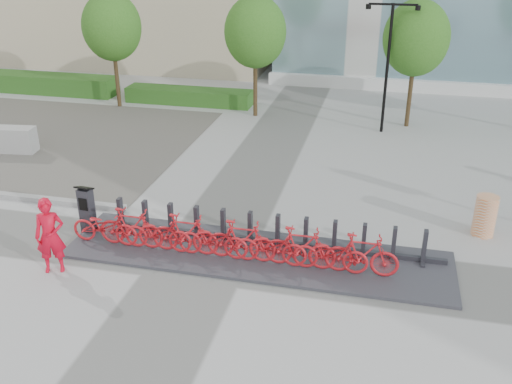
% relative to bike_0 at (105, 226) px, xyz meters
% --- Properties ---
extents(ground, '(120.00, 120.00, 0.00)m').
position_rel_bike_0_xyz_m(ground, '(2.60, 0.05, -0.55)').
color(ground, '#A4A4A4').
extents(gravel_patch, '(14.00, 14.00, 0.00)m').
position_rel_bike_0_xyz_m(gravel_patch, '(-7.40, 7.05, -0.54)').
color(gravel_patch, '#4C473F').
rests_on(gravel_patch, ground).
extents(hedge_a, '(10.00, 1.40, 0.90)m').
position_rel_bike_0_xyz_m(hedge_a, '(-11.40, 13.55, -0.10)').
color(hedge_a, '#21551A').
rests_on(hedge_a, ground).
extents(hedge_b, '(6.00, 1.20, 0.70)m').
position_rel_bike_0_xyz_m(hedge_b, '(-2.40, 13.25, -0.20)').
color(hedge_b, '#21551A').
rests_on(hedge_b, ground).
extents(tree_0, '(2.60, 2.60, 5.10)m').
position_rel_bike_0_xyz_m(tree_0, '(-5.40, 12.05, 3.04)').
color(tree_0, '#332512').
rests_on(tree_0, ground).
extents(tree_1, '(2.60, 2.60, 5.10)m').
position_rel_bike_0_xyz_m(tree_1, '(1.10, 12.05, 3.04)').
color(tree_1, '#332512').
rests_on(tree_1, ground).
extents(tree_2, '(2.60, 2.60, 5.10)m').
position_rel_bike_0_xyz_m(tree_2, '(7.60, 12.05, 3.04)').
color(tree_2, '#332512').
rests_on(tree_2, ground).
extents(streetlamp, '(2.00, 0.20, 5.00)m').
position_rel_bike_0_xyz_m(streetlamp, '(6.60, 11.05, 2.59)').
color(streetlamp, black).
rests_on(streetlamp, ground).
extents(dock_pad, '(9.60, 2.40, 0.08)m').
position_rel_bike_0_xyz_m(dock_pad, '(3.90, 0.35, -0.51)').
color(dock_pad, '#37373E').
rests_on(dock_pad, ground).
extents(dock_rail_posts, '(8.02, 0.50, 0.85)m').
position_rel_bike_0_xyz_m(dock_rail_posts, '(3.96, 0.82, -0.04)').
color(dock_rail_posts, '#28282F').
rests_on(dock_rail_posts, dock_pad).
extents(bike_0, '(1.78, 0.62, 0.93)m').
position_rel_bike_0_xyz_m(bike_0, '(0.00, 0.00, 0.00)').
color(bike_0, red).
rests_on(bike_0, dock_pad).
extents(bike_1, '(1.72, 0.49, 1.04)m').
position_rel_bike_0_xyz_m(bike_1, '(0.72, 0.00, 0.05)').
color(bike_1, red).
rests_on(bike_1, dock_pad).
extents(bike_2, '(1.78, 0.62, 0.93)m').
position_rel_bike_0_xyz_m(bike_2, '(1.44, 0.00, 0.00)').
color(bike_2, red).
rests_on(bike_2, dock_pad).
extents(bike_3, '(1.72, 0.49, 1.04)m').
position_rel_bike_0_xyz_m(bike_3, '(2.16, 0.00, 0.05)').
color(bike_3, red).
rests_on(bike_3, dock_pad).
extents(bike_4, '(1.78, 0.62, 0.93)m').
position_rel_bike_0_xyz_m(bike_4, '(2.88, 0.00, 0.00)').
color(bike_4, red).
rests_on(bike_4, dock_pad).
extents(bike_5, '(1.72, 0.49, 1.04)m').
position_rel_bike_0_xyz_m(bike_5, '(3.60, 0.00, 0.05)').
color(bike_5, red).
rests_on(bike_5, dock_pad).
extents(bike_6, '(1.78, 0.62, 0.93)m').
position_rel_bike_0_xyz_m(bike_6, '(4.32, 0.00, 0.00)').
color(bike_6, red).
rests_on(bike_6, dock_pad).
extents(bike_7, '(1.72, 0.49, 1.04)m').
position_rel_bike_0_xyz_m(bike_7, '(5.04, 0.00, 0.05)').
color(bike_7, red).
rests_on(bike_7, dock_pad).
extents(bike_8, '(1.78, 0.62, 0.93)m').
position_rel_bike_0_xyz_m(bike_8, '(5.76, 0.00, 0.00)').
color(bike_8, red).
rests_on(bike_8, dock_pad).
extents(bike_9, '(1.72, 0.49, 1.04)m').
position_rel_bike_0_xyz_m(bike_9, '(6.48, 0.00, 0.05)').
color(bike_9, red).
rests_on(bike_9, dock_pad).
extents(kiosk, '(0.44, 0.38, 1.33)m').
position_rel_bike_0_xyz_m(kiosk, '(-0.75, 0.50, 0.17)').
color(kiosk, '#28282F').
rests_on(kiosk, dock_pad).
extents(worker_red, '(0.80, 0.68, 1.88)m').
position_rel_bike_0_xyz_m(worker_red, '(-0.65, -1.39, 0.39)').
color(worker_red, red).
rests_on(worker_red, ground).
extents(construction_barrel, '(0.72, 0.72, 1.12)m').
position_rel_bike_0_xyz_m(construction_barrel, '(9.52, 2.83, 0.01)').
color(construction_barrel, '#DB5400').
rests_on(construction_barrel, ground).
extents(jersey_barrier, '(2.47, 0.97, 0.93)m').
position_rel_bike_0_xyz_m(jersey_barrier, '(-6.88, 5.53, -0.08)').
color(jersey_barrier, gray).
rests_on(jersey_barrier, ground).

